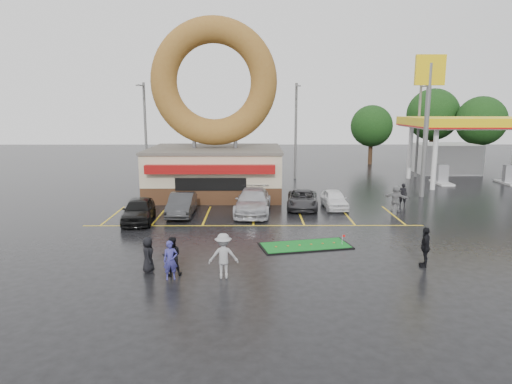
{
  "coord_description": "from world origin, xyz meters",
  "views": [
    {
      "loc": [
        0.04,
        -22.5,
        6.94
      ],
      "look_at": [
        0.15,
        2.41,
        2.2
      ],
      "focal_mm": 32.0,
      "sensor_mm": 36.0,
      "label": 1
    }
  ],
  "objects_px": {
    "putting_green": "(305,246)",
    "car_black": "(139,210)",
    "streetlight_right": "(419,128)",
    "car_dgrey": "(182,205)",
    "gas_station": "(463,140)",
    "streetlight_mid": "(296,129)",
    "car_silver": "(253,201)",
    "car_white": "(334,199)",
    "person_cameraman": "(425,247)",
    "car_grey": "(302,200)",
    "streetlight_left": "(145,129)",
    "shell_sign": "(428,99)",
    "donut_shop": "(215,138)",
    "person_blue": "(171,260)",
    "dumpster": "(157,188)"
  },
  "relations": [
    {
      "from": "streetlight_left",
      "to": "car_dgrey",
      "type": "height_order",
      "value": "streetlight_left"
    },
    {
      "from": "car_grey",
      "to": "dumpster",
      "type": "relative_size",
      "value": 2.44
    },
    {
      "from": "gas_station",
      "to": "person_blue",
      "type": "relative_size",
      "value": 8.53
    },
    {
      "from": "donut_shop",
      "to": "streetlight_left",
      "type": "bearing_deg",
      "value": 135.22
    },
    {
      "from": "car_silver",
      "to": "car_white",
      "type": "xyz_separation_m",
      "value": [
        5.56,
        1.46,
        -0.16
      ]
    },
    {
      "from": "car_black",
      "to": "car_grey",
      "type": "relative_size",
      "value": 0.98
    },
    {
      "from": "person_blue",
      "to": "car_dgrey",
      "type": "bearing_deg",
      "value": 81.55
    },
    {
      "from": "putting_green",
      "to": "car_black",
      "type": "bearing_deg",
      "value": 152.78
    },
    {
      "from": "streetlight_left",
      "to": "car_silver",
      "type": "xyz_separation_m",
      "value": [
        9.97,
        -13.38,
        -3.99
      ]
    },
    {
      "from": "car_silver",
      "to": "car_grey",
      "type": "bearing_deg",
      "value": 27.14
    },
    {
      "from": "donut_shop",
      "to": "person_cameraman",
      "type": "xyz_separation_m",
      "value": [
        10.5,
        -16.47,
        -3.58
      ]
    },
    {
      "from": "shell_sign",
      "to": "streetlight_mid",
      "type": "height_order",
      "value": "shell_sign"
    },
    {
      "from": "shell_sign",
      "to": "streetlight_left",
      "type": "xyz_separation_m",
      "value": [
        -23.0,
        7.92,
        -2.6
      ]
    },
    {
      "from": "donut_shop",
      "to": "person_blue",
      "type": "relative_size",
      "value": 8.43
    },
    {
      "from": "putting_green",
      "to": "person_cameraman",
      "type": "bearing_deg",
      "value": -30.68
    },
    {
      "from": "streetlight_left",
      "to": "donut_shop",
      "type": "bearing_deg",
      "value": -44.78
    },
    {
      "from": "car_dgrey",
      "to": "car_grey",
      "type": "height_order",
      "value": "car_dgrey"
    },
    {
      "from": "car_silver",
      "to": "car_dgrey",
      "type": "bearing_deg",
      "value": -169.65
    },
    {
      "from": "shell_sign",
      "to": "car_silver",
      "type": "bearing_deg",
      "value": -157.25
    },
    {
      "from": "streetlight_mid",
      "to": "car_grey",
      "type": "relative_size",
      "value": 2.05
    },
    {
      "from": "streetlight_left",
      "to": "dumpster",
      "type": "relative_size",
      "value": 5.0
    },
    {
      "from": "person_cameraman",
      "to": "putting_green",
      "type": "bearing_deg",
      "value": -105.37
    },
    {
      "from": "donut_shop",
      "to": "putting_green",
      "type": "bearing_deg",
      "value": -67.53
    },
    {
      "from": "streetlight_left",
      "to": "car_black",
      "type": "distance_m",
      "value": 16.42
    },
    {
      "from": "streetlight_left",
      "to": "car_black",
      "type": "bearing_deg",
      "value": -78.85
    },
    {
      "from": "car_black",
      "to": "car_silver",
      "type": "xyz_separation_m",
      "value": [
        6.89,
        2.23,
        0.06
      ]
    },
    {
      "from": "car_silver",
      "to": "gas_station",
      "type": "bearing_deg",
      "value": 39.43
    },
    {
      "from": "putting_green",
      "to": "car_dgrey",
      "type": "bearing_deg",
      "value": 137.48
    },
    {
      "from": "streetlight_mid",
      "to": "car_black",
      "type": "bearing_deg",
      "value": -123.32
    },
    {
      "from": "streetlight_left",
      "to": "dumpster",
      "type": "bearing_deg",
      "value": -72.09
    },
    {
      "from": "car_white",
      "to": "shell_sign",
      "type": "bearing_deg",
      "value": 26.64
    },
    {
      "from": "shell_sign",
      "to": "putting_green",
      "type": "bearing_deg",
      "value": -129.49
    },
    {
      "from": "streetlight_mid",
      "to": "car_dgrey",
      "type": "bearing_deg",
      "value": -119.95
    },
    {
      "from": "streetlight_left",
      "to": "streetlight_right",
      "type": "relative_size",
      "value": 1.0
    },
    {
      "from": "shell_sign",
      "to": "streetlight_right",
      "type": "xyz_separation_m",
      "value": [
        3.0,
        9.92,
        -2.6
      ]
    },
    {
      "from": "streetlight_mid",
      "to": "car_white",
      "type": "xyz_separation_m",
      "value": [
        1.54,
        -12.92,
        -4.15
      ]
    },
    {
      "from": "car_black",
      "to": "dumpster",
      "type": "xyz_separation_m",
      "value": [
        -0.58,
        7.88,
        -0.08
      ]
    },
    {
      "from": "putting_green",
      "to": "streetlight_right",
      "type": "bearing_deg",
      "value": 59.27
    },
    {
      "from": "car_dgrey",
      "to": "person_cameraman",
      "type": "xyz_separation_m",
      "value": [
        12.09,
        -9.5,
        0.18
      ]
    },
    {
      "from": "streetlight_mid",
      "to": "dumpster",
      "type": "height_order",
      "value": "streetlight_mid"
    },
    {
      "from": "car_dgrey",
      "to": "car_grey",
      "type": "xyz_separation_m",
      "value": [
        7.94,
        2.0,
        -0.09
      ]
    },
    {
      "from": "car_black",
      "to": "streetlight_left",
      "type": "bearing_deg",
      "value": 94.89
    },
    {
      "from": "car_black",
      "to": "donut_shop",
      "type": "bearing_deg",
      "value": 59.39
    },
    {
      "from": "gas_station",
      "to": "streetlight_left",
      "type": "relative_size",
      "value": 1.52
    },
    {
      "from": "streetlight_right",
      "to": "car_dgrey",
      "type": "bearing_deg",
      "value": -142.3
    },
    {
      "from": "streetlight_mid",
      "to": "car_black",
      "type": "xyz_separation_m",
      "value": [
        -10.92,
        -16.62,
        -4.05
      ]
    },
    {
      "from": "shell_sign",
      "to": "dumpster",
      "type": "height_order",
      "value": "shell_sign"
    },
    {
      "from": "car_dgrey",
      "to": "person_cameraman",
      "type": "height_order",
      "value": "person_cameraman"
    },
    {
      "from": "gas_station",
      "to": "streetlight_mid",
      "type": "bearing_deg",
      "value": -179.92
    },
    {
      "from": "streetlight_right",
      "to": "car_white",
      "type": "height_order",
      "value": "streetlight_right"
    }
  ]
}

